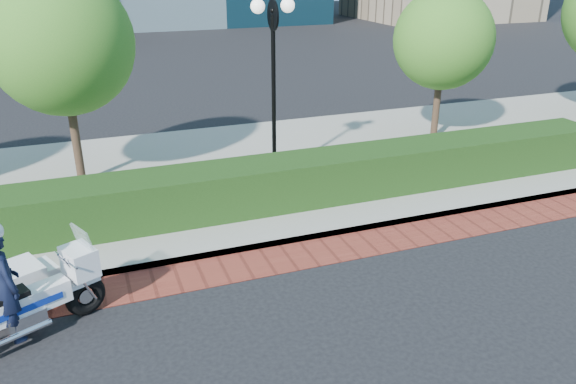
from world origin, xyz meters
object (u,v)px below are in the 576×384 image
object	(u,v)px
tree_b	(61,44)
tree_c	(443,40)
police_motorcycle	(7,293)
lamppost	(273,63)

from	to	relation	value
tree_b	tree_c	size ratio (longest dim) A/B	1.14
tree_c	police_motorcycle	size ratio (longest dim) A/B	1.71
tree_b	police_motorcycle	bearing A→B (deg)	-101.50
tree_c	police_motorcycle	bearing A→B (deg)	-153.17
tree_c	tree_b	bearing A→B (deg)	180.00
tree_c	police_motorcycle	distance (m)	12.72
tree_b	police_motorcycle	size ratio (longest dim) A/B	1.94
police_motorcycle	tree_b	bearing A→B (deg)	53.61
police_motorcycle	lamppost	bearing A→B (deg)	12.65
police_motorcycle	tree_c	bearing A→B (deg)	1.94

